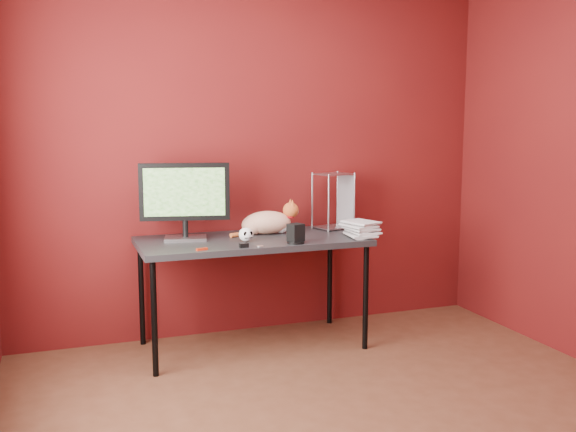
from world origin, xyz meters
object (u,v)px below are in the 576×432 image
object	(u,v)px
speaker	(296,234)
book_stack	(350,150)
monitor	(185,197)
cat	(268,222)
desk	(252,246)
skull_mug	(246,234)

from	to	relation	value
speaker	book_stack	world-z (taller)	book_stack
monitor	cat	size ratio (longest dim) A/B	1.14
monitor	speaker	bearing A→B (deg)	-17.46
desk	skull_mug	xyz separation A→B (m)	(-0.07, -0.11, 0.10)
desk	skull_mug	world-z (taller)	skull_mug
monitor	speaker	world-z (taller)	monitor
desk	speaker	xyz separation A→B (m)	(0.21, -0.27, 0.11)
desk	speaker	bearing A→B (deg)	-52.14
cat	speaker	size ratio (longest dim) A/B	4.01
speaker	book_stack	xyz separation A→B (m)	(0.42, 0.09, 0.53)
speaker	desk	bearing A→B (deg)	107.46
desk	skull_mug	size ratio (longest dim) A/B	15.71
speaker	book_stack	distance (m)	0.68
cat	skull_mug	bearing A→B (deg)	-128.32
desk	monitor	size ratio (longest dim) A/B	2.60
monitor	book_stack	world-z (taller)	book_stack
skull_mug	speaker	bearing A→B (deg)	-33.56
speaker	monitor	bearing A→B (deg)	129.92
cat	speaker	xyz separation A→B (m)	(0.06, -0.40, -0.02)
monitor	speaker	xyz separation A→B (m)	(0.64, -0.36, -0.22)
desk	cat	bearing A→B (deg)	40.75
speaker	cat	bearing A→B (deg)	77.79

